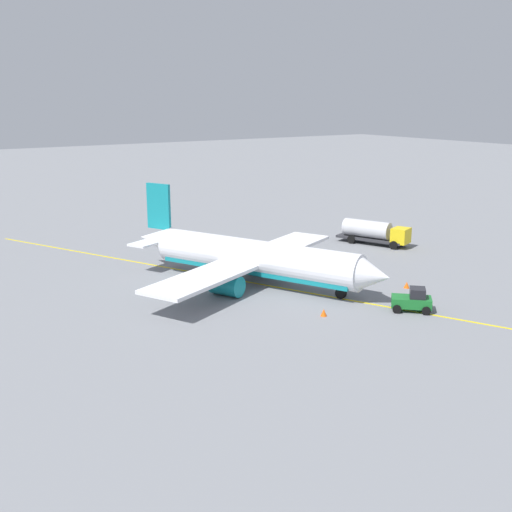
{
  "coord_description": "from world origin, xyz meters",
  "views": [
    {
      "loc": [
        53.6,
        -35.59,
        19.18
      ],
      "look_at": [
        0.0,
        0.0,
        3.0
      ],
      "focal_mm": 44.49,
      "sensor_mm": 36.0,
      "label": 1
    }
  ],
  "objects_px": {
    "pushback_tug": "(413,300)",
    "safety_cone_nose": "(324,313)",
    "fuel_tanker": "(374,232)",
    "refueling_worker": "(303,248)",
    "airplane": "(252,259)",
    "safety_cone_wingtip": "(407,285)"
  },
  "relations": [
    {
      "from": "fuel_tanker",
      "to": "airplane",
      "type": "bearing_deg",
      "value": -75.32
    },
    {
      "from": "refueling_worker",
      "to": "safety_cone_nose",
      "type": "distance_m",
      "value": 23.17
    },
    {
      "from": "airplane",
      "to": "safety_cone_wingtip",
      "type": "relative_size",
      "value": 44.1
    },
    {
      "from": "fuel_tanker",
      "to": "safety_cone_wingtip",
      "type": "xyz_separation_m",
      "value": [
        16.58,
        -11.22,
        -1.39
      ]
    },
    {
      "from": "airplane",
      "to": "safety_cone_nose",
      "type": "bearing_deg",
      "value": -1.83
    },
    {
      "from": "pushback_tug",
      "to": "safety_cone_nose",
      "type": "bearing_deg",
      "value": -113.49
    },
    {
      "from": "safety_cone_wingtip",
      "to": "fuel_tanker",
      "type": "bearing_deg",
      "value": 145.91
    },
    {
      "from": "pushback_tug",
      "to": "safety_cone_nose",
      "type": "height_order",
      "value": "pushback_tug"
    },
    {
      "from": "safety_cone_wingtip",
      "to": "refueling_worker",
      "type": "bearing_deg",
      "value": 179.99
    },
    {
      "from": "pushback_tug",
      "to": "safety_cone_nose",
      "type": "relative_size",
      "value": 6.18
    },
    {
      "from": "airplane",
      "to": "fuel_tanker",
      "type": "xyz_separation_m",
      "value": [
        -6.15,
        23.49,
        -0.94
      ]
    },
    {
      "from": "fuel_tanker",
      "to": "pushback_tug",
      "type": "height_order",
      "value": "fuel_tanker"
    },
    {
      "from": "airplane",
      "to": "safety_cone_nose",
      "type": "height_order",
      "value": "airplane"
    },
    {
      "from": "fuel_tanker",
      "to": "refueling_worker",
      "type": "relative_size",
      "value": 5.86
    },
    {
      "from": "airplane",
      "to": "safety_cone_nose",
      "type": "distance_m",
      "value": 12.61
    },
    {
      "from": "refueling_worker",
      "to": "fuel_tanker",
      "type": "bearing_deg",
      "value": 85.62
    },
    {
      "from": "fuel_tanker",
      "to": "refueling_worker",
      "type": "distance_m",
      "value": 11.29
    },
    {
      "from": "refueling_worker",
      "to": "safety_cone_wingtip",
      "type": "distance_m",
      "value": 17.45
    },
    {
      "from": "safety_cone_wingtip",
      "to": "pushback_tug",
      "type": "bearing_deg",
      "value": -42.68
    },
    {
      "from": "refueling_worker",
      "to": "safety_cone_nose",
      "type": "bearing_deg",
      "value": -33.15
    },
    {
      "from": "refueling_worker",
      "to": "safety_cone_wingtip",
      "type": "relative_size",
      "value": 2.57
    },
    {
      "from": "fuel_tanker",
      "to": "safety_cone_wingtip",
      "type": "relative_size",
      "value": 15.08
    }
  ]
}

